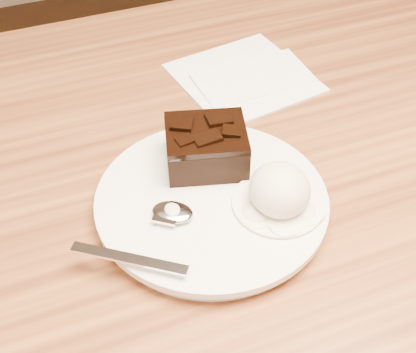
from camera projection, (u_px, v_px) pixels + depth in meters
name	position (u px, v px, depth m)	size (l,w,h in m)	color
dining_table	(201.00, 351.00, 0.91)	(1.20, 0.80, 0.75)	#572C18
plate	(212.00, 204.00, 0.61)	(0.24, 0.24, 0.02)	white
brownie	(206.00, 149.00, 0.63)	(0.08, 0.07, 0.04)	black
ice_cream_scoop	(280.00, 190.00, 0.58)	(0.06, 0.06, 0.05)	beige
melt_puddle	(278.00, 204.00, 0.59)	(0.09, 0.09, 0.00)	silver
spoon	(173.00, 213.00, 0.58)	(0.03, 0.17, 0.01)	silver
napkin	(244.00, 77.00, 0.79)	(0.16, 0.16, 0.01)	white
crumb_a	(270.00, 191.00, 0.61)	(0.01, 0.01, 0.00)	black
crumb_b	(259.00, 177.00, 0.62)	(0.01, 0.01, 0.00)	black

